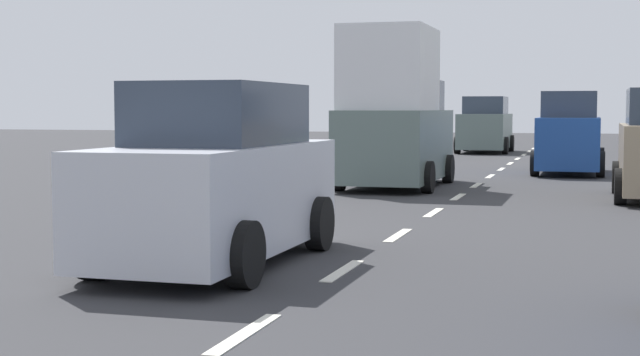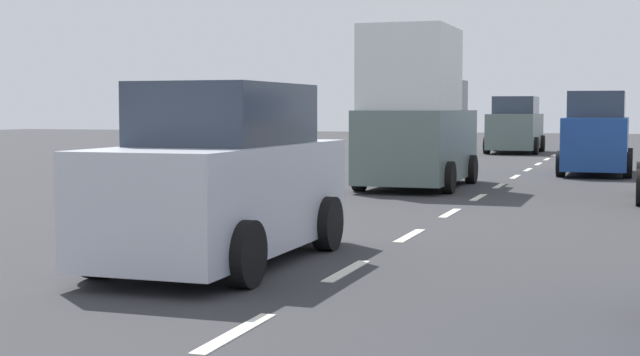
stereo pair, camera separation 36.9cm
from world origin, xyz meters
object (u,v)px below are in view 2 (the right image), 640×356
car_oncoming_lead (224,180)px  car_oncoming_third (515,127)px  car_outgoing_far (596,136)px  delivery_truck (416,116)px

car_oncoming_lead → car_oncoming_third: bearing=90.3°
car_outgoing_far → car_oncoming_lead: (-3.45, -16.60, -0.08)m
delivery_truck → car_outgoing_far: size_ratio=1.14×
delivery_truck → car_oncoming_lead: (0.20, -10.80, -0.65)m
delivery_truck → car_outgoing_far: delivery_truck is taller
car_outgoing_far → car_oncoming_third: 12.50m
delivery_truck → car_outgoing_far: bearing=57.8°
car_outgoing_far → car_oncoming_lead: 16.95m
car_outgoing_far → car_oncoming_lead: size_ratio=0.95×
car_oncoming_third → car_outgoing_far: bearing=-73.2°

